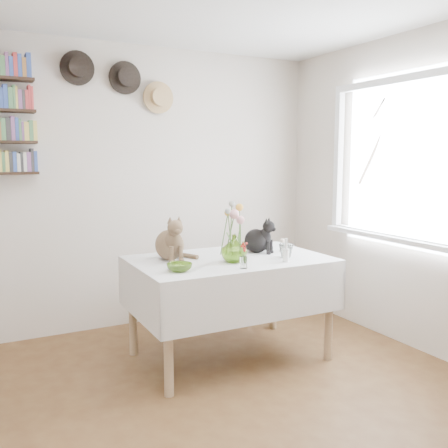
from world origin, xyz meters
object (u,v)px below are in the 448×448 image
tabby_cat (169,237)px  flower_vase (234,248)px  dining_table (230,283)px  black_cat (256,234)px

tabby_cat → flower_vase: 0.49m
dining_table → tabby_cat: bearing=158.6°
dining_table → tabby_cat: (-0.42, 0.16, 0.36)m
tabby_cat → dining_table: bearing=-20.1°
dining_table → flower_vase: 0.33m
tabby_cat → black_cat: 0.71m
black_cat → tabby_cat: bearing=138.9°
tabby_cat → black_cat: bearing=-3.6°
dining_table → black_cat: bearing=19.1°
tabby_cat → flower_vase: bearing=-37.8°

